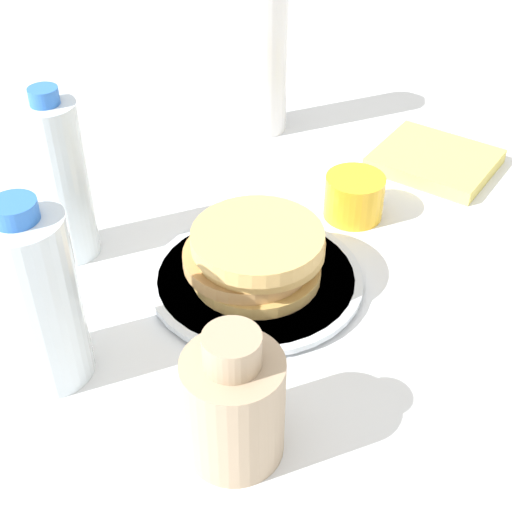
{
  "coord_description": "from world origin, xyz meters",
  "views": [
    {
      "loc": [
        0.39,
        -0.47,
        0.53
      ],
      "look_at": [
        0.01,
        0.02,
        0.04
      ],
      "focal_mm": 50.0,
      "sensor_mm": 36.0,
      "label": 1
    }
  ],
  "objects_px": {
    "plate": "(256,279)",
    "cream_jug": "(234,403)",
    "water_bottle_near": "(61,181)",
    "water_bottle_far": "(37,299)",
    "juice_glass": "(354,197)",
    "water_bottle_mid": "(264,58)",
    "pancake_stack": "(256,253)"
  },
  "relations": [
    {
      "from": "pancake_stack",
      "to": "water_bottle_near",
      "type": "distance_m",
      "value": 0.23
    },
    {
      "from": "plate",
      "to": "pancake_stack",
      "type": "relative_size",
      "value": 1.55
    },
    {
      "from": "pancake_stack",
      "to": "juice_glass",
      "type": "bearing_deg",
      "value": 85.81
    },
    {
      "from": "water_bottle_far",
      "to": "cream_jug",
      "type": "bearing_deg",
      "value": 11.2
    },
    {
      "from": "plate",
      "to": "juice_glass",
      "type": "relative_size",
      "value": 3.22
    },
    {
      "from": "plate",
      "to": "cream_jug",
      "type": "height_order",
      "value": "cream_jug"
    },
    {
      "from": "water_bottle_near",
      "to": "water_bottle_mid",
      "type": "bearing_deg",
      "value": 91.62
    },
    {
      "from": "water_bottle_near",
      "to": "juice_glass",
      "type": "bearing_deg",
      "value": 50.52
    },
    {
      "from": "water_bottle_far",
      "to": "water_bottle_mid",
      "type": "bearing_deg",
      "value": 105.38
    },
    {
      "from": "pancake_stack",
      "to": "cream_jug",
      "type": "xyz_separation_m",
      "value": [
        0.12,
        -0.19,
        0.01
      ]
    },
    {
      "from": "juice_glass",
      "to": "water_bottle_far",
      "type": "bearing_deg",
      "value": -102.29
    },
    {
      "from": "water_bottle_mid",
      "to": "plate",
      "type": "bearing_deg",
      "value": -53.58
    },
    {
      "from": "plate",
      "to": "pancake_stack",
      "type": "xyz_separation_m",
      "value": [
        0.0,
        -0.0,
        0.04
      ]
    },
    {
      "from": "plate",
      "to": "water_bottle_near",
      "type": "relative_size",
      "value": 1.15
    },
    {
      "from": "cream_jug",
      "to": "water_bottle_far",
      "type": "distance_m",
      "value": 0.21
    },
    {
      "from": "water_bottle_far",
      "to": "plate",
      "type": "bearing_deg",
      "value": 71.51
    },
    {
      "from": "cream_jug",
      "to": "water_bottle_near",
      "type": "height_order",
      "value": "water_bottle_near"
    },
    {
      "from": "cream_jug",
      "to": "water_bottle_mid",
      "type": "xyz_separation_m",
      "value": [
        -0.34,
        0.49,
        0.05
      ]
    },
    {
      "from": "water_bottle_near",
      "to": "water_bottle_mid",
      "type": "distance_m",
      "value": 0.39
    },
    {
      "from": "juice_glass",
      "to": "cream_jug",
      "type": "height_order",
      "value": "cream_jug"
    },
    {
      "from": "plate",
      "to": "water_bottle_mid",
      "type": "height_order",
      "value": "water_bottle_mid"
    },
    {
      "from": "water_bottle_near",
      "to": "water_bottle_far",
      "type": "xyz_separation_m",
      "value": [
        0.13,
        -0.14,
        -0.01
      ]
    },
    {
      "from": "pancake_stack",
      "to": "water_bottle_near",
      "type": "relative_size",
      "value": 0.74
    },
    {
      "from": "plate",
      "to": "juice_glass",
      "type": "distance_m",
      "value": 0.19
    },
    {
      "from": "pancake_stack",
      "to": "juice_glass",
      "type": "relative_size",
      "value": 2.08
    },
    {
      "from": "cream_jug",
      "to": "water_bottle_mid",
      "type": "distance_m",
      "value": 0.6
    },
    {
      "from": "plate",
      "to": "water_bottle_near",
      "type": "xyz_separation_m",
      "value": [
        -0.21,
        -0.09,
        0.09
      ]
    },
    {
      "from": "plate",
      "to": "pancake_stack",
      "type": "distance_m",
      "value": 0.04
    },
    {
      "from": "juice_glass",
      "to": "water_bottle_far",
      "type": "height_order",
      "value": "water_bottle_far"
    },
    {
      "from": "plate",
      "to": "water_bottle_mid",
      "type": "distance_m",
      "value": 0.39
    },
    {
      "from": "juice_glass",
      "to": "water_bottle_mid",
      "type": "distance_m",
      "value": 0.27
    },
    {
      "from": "pancake_stack",
      "to": "water_bottle_near",
      "type": "height_order",
      "value": "water_bottle_near"
    }
  ]
}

